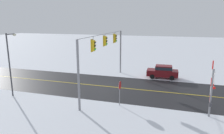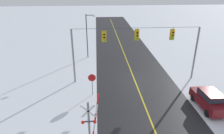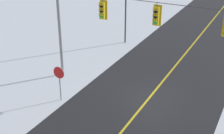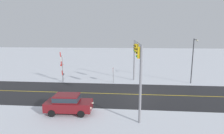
{
  "view_description": "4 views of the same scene",
  "coord_description": "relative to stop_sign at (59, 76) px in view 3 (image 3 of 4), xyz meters",
  "views": [
    {
      "loc": [
        -22.47,
        -7.74,
        7.8
      ],
      "look_at": [
        -2.13,
        -1.49,
        2.94
      ],
      "focal_mm": 33.44,
      "sensor_mm": 36.0,
      "label": 1
    },
    {
      "loc": [
        -4.3,
        -21.25,
        10.82
      ],
      "look_at": [
        -2.94,
        -3.38,
        3.17
      ],
      "focal_mm": 32.29,
      "sensor_mm": 36.0,
      "label": 2
    },
    {
      "loc": [
        6.13,
        -17.17,
        10.56
      ],
      "look_at": [
        -2.1,
        -1.45,
        2.26
      ],
      "focal_mm": 51.09,
      "sensor_mm": 36.0,
      "label": 3
    },
    {
      "loc": [
        20.52,
        -1.03,
        6.92
      ],
      "look_at": [
        -3.93,
        -3.18,
        2.57
      ],
      "focal_mm": 28.63,
      "sensor_mm": 36.0,
      "label": 4
    }
  ],
  "objects": [
    {
      "name": "streetlamp_near",
      "position": [
        -0.65,
        11.37,
        2.2
      ],
      "size": [
        1.39,
        0.28,
        6.5
      ],
      "color": "#38383D",
      "rests_on": "ground"
    },
    {
      "name": "lane_centre_line",
      "position": [
        4.94,
        9.1,
        -1.7
      ],
      "size": [
        0.14,
        72.0,
        0.01
      ],
      "primitive_type": "cube",
      "color": "gold",
      "rests_on": "ground"
    },
    {
      "name": "road_asphalt",
      "position": [
        4.94,
        9.1,
        -1.71
      ],
      "size": [
        9.0,
        80.0,
        0.01
      ],
      "primitive_type": "cube",
      "color": "black",
      "rests_on": "ground"
    },
    {
      "name": "signal_span",
      "position": [
        5.03,
        3.08,
        2.56
      ],
      "size": [
        14.2,
        0.47,
        6.22
      ],
      "color": "gray",
      "rests_on": "ground"
    },
    {
      "name": "stop_sign",
      "position": [
        0.0,
        0.0,
        0.0
      ],
      "size": [
        0.8,
        0.09,
        2.35
      ],
      "color": "gray",
      "rests_on": "ground"
    },
    {
      "name": "ground_plane",
      "position": [
        4.94,
        3.1,
        -1.71
      ],
      "size": [
        160.0,
        160.0,
        0.0
      ],
      "primitive_type": "plane",
      "color": "silver"
    }
  ]
}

